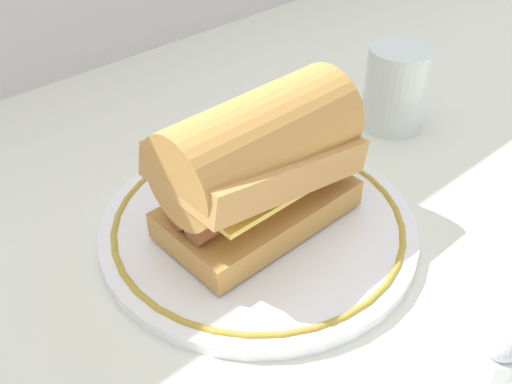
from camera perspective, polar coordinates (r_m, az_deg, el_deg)
The scene contains 5 objects.
ground_plane at distance 0.57m, azimuth 0.92°, elevation -3.34°, with size 1.50×1.50×0.00m, color silver.
plate at distance 0.56m, azimuth -0.00°, elevation -3.00°, with size 0.29×0.29×0.01m.
sausage_sandwich at distance 0.52m, azimuth -0.00°, elevation 2.96°, with size 0.18×0.10×0.13m.
drinking_glass at distance 0.71m, azimuth 13.02°, elevation 9.13°, with size 0.07×0.07×0.10m.
salt_shaker at distance 0.45m, azimuth 21.61°, elevation -15.11°, with size 0.03×0.03×0.07m.
Camera 1 is at (-0.29, -0.31, 0.38)m, focal length 42.19 mm.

